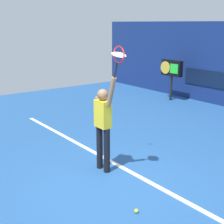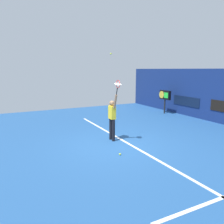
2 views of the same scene
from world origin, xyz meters
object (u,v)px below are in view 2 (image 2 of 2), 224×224
at_px(tennis_racket, 118,85).
at_px(scoreboard_clock, 165,96).
at_px(spare_ball, 120,154).
at_px(tennis_player, 112,117).
at_px(tennis_ball, 111,54).

distance_m(tennis_racket, scoreboard_clock, 7.21).
relative_size(tennis_racket, spare_ball, 9.21).
bearing_deg(tennis_player, tennis_ball, -145.38).
height_order(tennis_ball, spare_ball, tennis_ball).
relative_size(tennis_player, tennis_ball, 29.08).
height_order(scoreboard_clock, spare_ball, scoreboard_clock).
relative_size(tennis_player, scoreboard_clock, 1.27).
height_order(tennis_player, tennis_racket, tennis_racket).
relative_size(tennis_player, tennis_racket, 3.16).
xyz_separation_m(tennis_racket, scoreboard_clock, (-4.10, 5.81, -1.16)).
height_order(tennis_player, spare_ball, tennis_player).
relative_size(tennis_ball, scoreboard_clock, 0.04).
relative_size(tennis_ball, spare_ball, 1.00).
bearing_deg(scoreboard_clock, spare_ball, -50.38).
height_order(tennis_racket, tennis_ball, tennis_ball).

